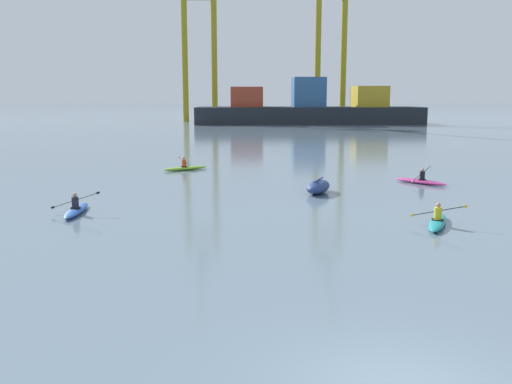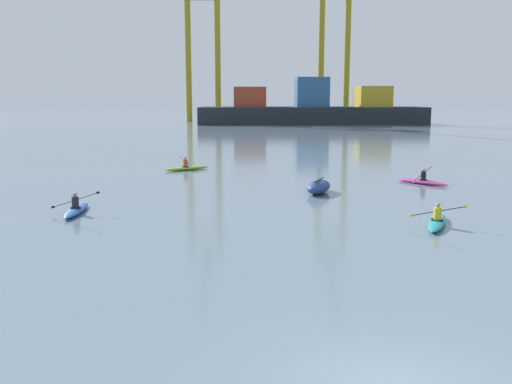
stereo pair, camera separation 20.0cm
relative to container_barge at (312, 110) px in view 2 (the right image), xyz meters
The scene contains 8 objects.
container_barge is the anchor object (origin of this frame).
gantry_crane_west 28.91m from the container_barge, 154.11° to the left, with size 7.18×16.71×41.44m.
gantry_crane_west_mid 20.22m from the container_barge, 60.48° to the left, with size 6.47×17.65×40.41m.
capsized_dinghy 76.49m from the container_barge, 95.83° to the right, with size 1.98×2.82×0.76m.
kayak_blue 83.36m from the container_barge, 103.32° to the right, with size 2.21×3.42×1.01m.
kayak_lime 68.41m from the container_barge, 103.49° to the right, with size 3.19×2.33×0.98m.
kayak_teal 83.82m from the container_barge, 92.67° to the right, with size 2.06×3.35×0.95m.
kayak_magenta 72.94m from the container_barge, 90.97° to the right, with size 2.70×2.94×1.07m.
Camera 2 is at (-2.57, -8.90, 5.14)m, focal length 38.94 mm.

